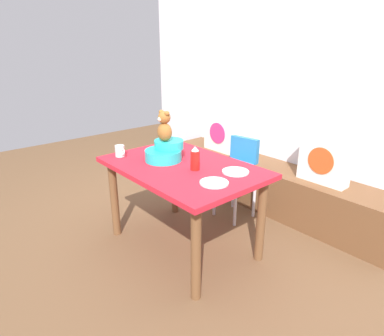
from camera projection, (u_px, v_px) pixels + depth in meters
ground_plane at (183, 245)px, 2.89m from camera, size 8.00×8.00×0.00m
back_wall at (294, 80)px, 3.33m from camera, size 4.40×0.10×2.60m
window_bench at (269, 186)px, 3.54m from camera, size 2.60×0.44×0.46m
pillow_floral_left at (222, 132)px, 3.86m from camera, size 0.44×0.15×0.44m
pillow_floral_right at (325, 159)px, 2.95m from camera, size 0.44×0.15×0.44m
dining_table at (183, 178)px, 2.67m from camera, size 1.27×0.86×0.74m
highchair at (236, 167)px, 3.22m from camera, size 0.36×0.48×0.79m
infant_seat_teal at (165, 152)px, 2.73m from camera, size 0.30×0.33×0.16m
teddy_bear at (164, 127)px, 2.66m from camera, size 0.13×0.12×0.25m
ketchup_bottle at (195, 159)px, 2.51m from camera, size 0.07×0.07×0.18m
coffee_mug at (120, 151)px, 2.82m from camera, size 0.12×0.08×0.09m
dinner_plate_near at (236, 172)px, 2.48m from camera, size 0.20×0.20×0.01m
dinner_plate_far at (214, 183)px, 2.28m from camera, size 0.20×0.20×0.01m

